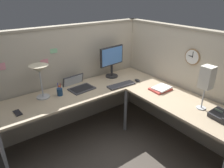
# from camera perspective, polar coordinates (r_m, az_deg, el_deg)

# --- Properties ---
(ground_plane) EXTENTS (6.80, 6.80, 0.00)m
(ground_plane) POSITION_cam_1_polar(r_m,az_deg,el_deg) (3.21, 3.14, -14.69)
(ground_plane) COLOR #4C443D
(cubicle_wall_back) EXTENTS (2.57, 0.12, 1.58)m
(cubicle_wall_back) POSITION_cam_1_polar(r_m,az_deg,el_deg) (3.29, -11.22, 1.88)
(cubicle_wall_back) COLOR #B7AD99
(cubicle_wall_back) RESTS_ON ground
(cubicle_wall_right) EXTENTS (0.12, 2.37, 1.58)m
(cubicle_wall_right) POSITION_cam_1_polar(r_m,az_deg,el_deg) (3.22, 18.62, 0.58)
(cubicle_wall_right) COLOR #B7AD99
(cubicle_wall_right) RESTS_ON ground
(desk) EXTENTS (2.35, 2.15, 0.73)m
(desk) POSITION_cam_1_polar(r_m,az_deg,el_deg) (2.75, 1.69, -6.03)
(desk) COLOR tan
(desk) RESTS_ON ground
(monitor) EXTENTS (0.46, 0.20, 0.50)m
(monitor) POSITION_cam_1_polar(r_m,az_deg,el_deg) (3.31, -0.06, 6.78)
(monitor) COLOR #232326
(monitor) RESTS_ON desk
(laptop) EXTENTS (0.38, 0.41, 0.22)m
(laptop) POSITION_cam_1_polar(r_m,az_deg,el_deg) (3.06, -9.31, -0.44)
(laptop) COLOR #38383D
(laptop) RESTS_ON desk
(keyboard) EXTENTS (0.44, 0.16, 0.02)m
(keyboard) POSITION_cam_1_polar(r_m,az_deg,el_deg) (3.07, 2.58, -0.29)
(keyboard) COLOR #38383D
(keyboard) RESTS_ON desk
(computer_mouse) EXTENTS (0.06, 0.10, 0.03)m
(computer_mouse) POSITION_cam_1_polar(r_m,az_deg,el_deg) (3.24, 6.99, 0.99)
(computer_mouse) COLOR #232326
(computer_mouse) RESTS_ON desk
(desk_lamp_dome) EXTENTS (0.24, 0.24, 0.44)m
(desk_lamp_dome) POSITION_cam_1_polar(r_m,az_deg,el_deg) (2.75, -19.27, 3.24)
(desk_lamp_dome) COLOR #B7BABF
(desk_lamp_dome) RESTS_ON desk
(pen_cup) EXTENTS (0.08, 0.08, 0.18)m
(pen_cup) POSITION_cam_1_polar(r_m,az_deg,el_deg) (2.86, -14.14, -2.05)
(pen_cup) COLOR navy
(pen_cup) RESTS_ON desk
(cell_phone) EXTENTS (0.08, 0.15, 0.01)m
(cell_phone) POSITION_cam_1_polar(r_m,az_deg,el_deg) (2.64, -24.46, -7.19)
(cell_phone) COLOR black
(cell_phone) RESTS_ON desk
(office_phone) EXTENTS (0.21, 0.22, 0.11)m
(office_phone) POSITION_cam_1_polar(r_m,az_deg,el_deg) (2.58, 27.74, -7.71)
(office_phone) COLOR #232326
(office_phone) RESTS_ON desk
(book_stack) EXTENTS (0.30, 0.23, 0.04)m
(book_stack) POSITION_cam_1_polar(r_m,az_deg,el_deg) (3.02, 13.26, -1.23)
(book_stack) COLOR #BF3F38
(book_stack) RESTS_ON desk
(desk_lamp_paper) EXTENTS (0.13, 0.13, 0.53)m
(desk_lamp_paper) POSITION_cam_1_polar(r_m,az_deg,el_deg) (2.56, 24.57, 1.36)
(desk_lamp_paper) COLOR #B7BABF
(desk_lamp_paper) RESTS_ON desk
(wall_clock) EXTENTS (0.04, 0.22, 0.22)m
(wall_clock) POSITION_cam_1_polar(r_m,az_deg,el_deg) (2.97, 21.23, 6.95)
(wall_clock) COLOR olive
(pinned_note_leftmost) EXTENTS (0.10, 0.00, 0.06)m
(pinned_note_leftmost) POSITION_cam_1_polar(r_m,az_deg,el_deg) (3.01, -15.68, 8.73)
(pinned_note_leftmost) COLOR #8CCC99
(pinned_note_middle) EXTENTS (0.10, 0.00, 0.08)m
(pinned_note_middle) POSITION_cam_1_polar(r_m,az_deg,el_deg) (3.00, -18.04, 5.70)
(pinned_note_middle) COLOR pink
(pinned_note_rightmost) EXTENTS (0.07, 0.00, 0.09)m
(pinned_note_rightmost) POSITION_cam_1_polar(r_m,az_deg,el_deg) (2.88, -27.89, 4.28)
(pinned_note_rightmost) COLOR pink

